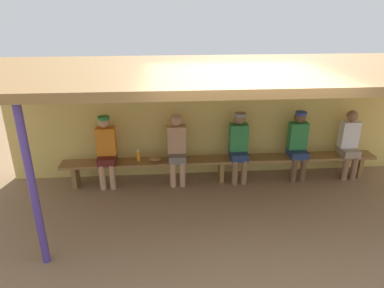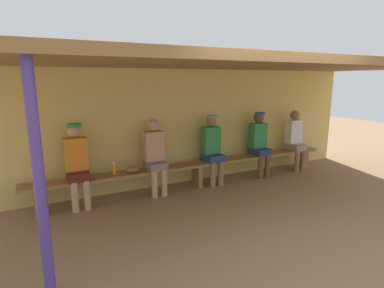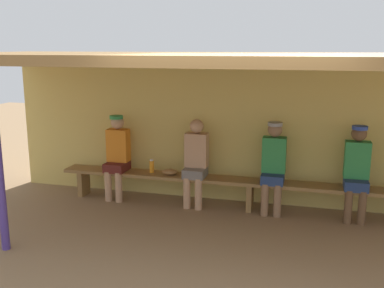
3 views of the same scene
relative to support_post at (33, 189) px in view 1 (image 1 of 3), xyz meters
The scene contains 12 objects.
ground_plane 2.94m from the support_post, 11.62° to the left, with size 24.00×24.00×0.00m, color #8C6D4C.
back_wall 3.69m from the support_post, 43.64° to the left, with size 8.00×0.20×2.20m, color #D8BC60.
dugout_roof 3.17m from the support_post, 25.06° to the left, with size 8.00×2.80×0.12m, color olive.
support_post is the anchor object (origin of this frame).
bench 3.47m from the support_post, 38.15° to the left, with size 6.00×0.36×0.46m.
player_rightmost 5.59m from the support_post, 22.15° to the left, with size 0.34×0.42×1.34m.
player_in_red 2.20m from the support_post, 75.61° to the left, with size 0.34×0.42×1.34m.
player_with_sunglasses 4.66m from the support_post, 26.90° to the left, with size 0.34×0.42×1.34m.
player_shirtless_tan 3.68m from the support_post, 35.02° to the left, with size 0.34×0.42×1.34m.
player_in_blue 2.81m from the support_post, 48.93° to the left, with size 0.34×0.42×1.34m.
water_bottle_blue 2.46m from the support_post, 62.38° to the left, with size 0.07×0.07×0.21m.
baseball_glove_tan 2.59m from the support_post, 55.67° to the left, with size 0.24×0.17×0.09m, color olive.
Camera 1 is at (-1.03, -4.39, 3.19)m, focal length 32.39 mm.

